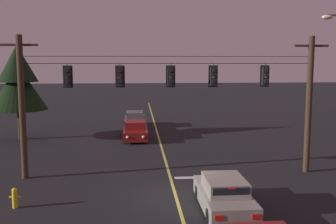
# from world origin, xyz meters

# --- Properties ---
(ground_plane) EXTENTS (180.00, 180.00, 0.00)m
(ground_plane) POSITION_xyz_m (0.00, 0.00, 0.00)
(ground_plane) COLOR black
(lane_centre_stripe) EXTENTS (0.14, 60.00, 0.01)m
(lane_centre_stripe) POSITION_xyz_m (0.00, 9.19, 0.00)
(lane_centre_stripe) COLOR #D1C64C
(lane_centre_stripe) RESTS_ON ground
(stop_bar_paint) EXTENTS (3.40, 0.36, 0.01)m
(stop_bar_paint) POSITION_xyz_m (1.90, 2.59, 0.00)
(stop_bar_paint) COLOR silver
(stop_bar_paint) RESTS_ON ground
(signal_span_assembly) EXTENTS (16.55, 0.32, 7.20)m
(signal_span_assembly) POSITION_xyz_m (0.00, 3.19, 3.74)
(signal_span_assembly) COLOR #38281C
(signal_span_assembly) RESTS_ON ground
(traffic_light_leftmost) EXTENTS (0.48, 0.41, 1.22)m
(traffic_light_leftmost) POSITION_xyz_m (-5.10, 3.17, 5.14)
(traffic_light_leftmost) COLOR black
(traffic_light_left_inner) EXTENTS (0.48, 0.41, 1.22)m
(traffic_light_left_inner) POSITION_xyz_m (-2.50, 3.17, 5.14)
(traffic_light_left_inner) COLOR black
(traffic_light_centre) EXTENTS (0.48, 0.41, 1.22)m
(traffic_light_centre) POSITION_xyz_m (0.06, 3.17, 5.14)
(traffic_light_centre) COLOR black
(traffic_light_right_inner) EXTENTS (0.48, 0.41, 1.22)m
(traffic_light_right_inner) POSITION_xyz_m (2.26, 3.17, 5.14)
(traffic_light_right_inner) COLOR black
(traffic_light_rightmost) EXTENTS (0.48, 0.41, 1.22)m
(traffic_light_rightmost) POSITION_xyz_m (4.98, 3.17, 5.14)
(traffic_light_rightmost) COLOR black
(car_waiting_near_lane) EXTENTS (1.80, 4.33, 1.39)m
(car_waiting_near_lane) POSITION_xyz_m (1.73, -2.03, 0.65)
(car_waiting_near_lane) COLOR gray
(car_waiting_near_lane) RESTS_ON ground
(car_oncoming_lead) EXTENTS (1.80, 4.42, 1.39)m
(car_oncoming_lead) POSITION_xyz_m (-1.79, 12.97, 0.65)
(car_oncoming_lead) COLOR maroon
(car_oncoming_lead) RESTS_ON ground
(car_oncoming_trailing) EXTENTS (1.80, 4.42, 1.39)m
(car_oncoming_trailing) POSITION_xyz_m (-1.86, 18.53, 0.65)
(car_oncoming_trailing) COLOR #4C4C51
(car_oncoming_trailing) RESTS_ON ground
(tree_verge_near) EXTENTS (4.23, 4.23, 7.13)m
(tree_verge_near) POSITION_xyz_m (-10.51, 13.53, 4.46)
(tree_verge_near) COLOR #332316
(tree_verge_near) RESTS_ON ground
(fire_hydrant) EXTENTS (0.44, 0.22, 0.84)m
(fire_hydrant) POSITION_xyz_m (-6.64, -1.01, 0.44)
(fire_hydrant) COLOR gold
(fire_hydrant) RESTS_ON ground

